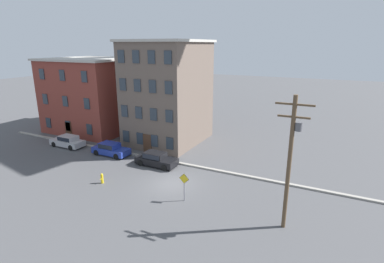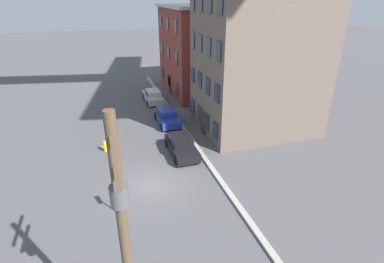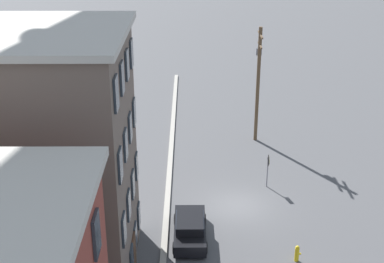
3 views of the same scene
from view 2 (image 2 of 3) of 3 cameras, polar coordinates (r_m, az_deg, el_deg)
The scene contains 10 objects.
ground_plane at distance 20.46m, azimuth -7.61°, elevation -10.03°, with size 200.00×200.00×0.00m, color #4C4C4F.
kerb_strip at distance 21.43m, azimuth 4.39°, elevation -7.85°, with size 56.00×0.36×0.16m, color #9E998E.
apartment_corner at distance 39.37m, azimuth 3.59°, elevation 15.36°, with size 12.04×11.39×10.45m.
apartment_midblock at distance 27.48m, azimuth 12.52°, elevation 13.35°, with size 8.68×10.48×12.86m.
car_silver at distance 35.67m, azimuth -7.45°, elevation 6.79°, with size 4.40×1.92×1.43m.
car_blue at distance 29.45m, azimuth -4.81°, elevation 3.01°, with size 4.40×1.92×1.43m.
car_black at distance 23.69m, azimuth -2.08°, elevation -2.54°, with size 4.40×1.92×1.43m.
caution_sign at distance 17.35m, azimuth -13.78°, elevation -11.26°, with size 0.88×0.08×2.42m.
utility_pole at distance 8.91m, azimuth -12.45°, elevation -21.50°, with size 2.40×0.44×9.31m.
fire_hydrant at distance 25.06m, azimuth -16.26°, elevation -2.67°, with size 0.24×0.34×0.96m.
Camera 2 is at (16.70, -2.44, 11.57)m, focal length 28.00 mm.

